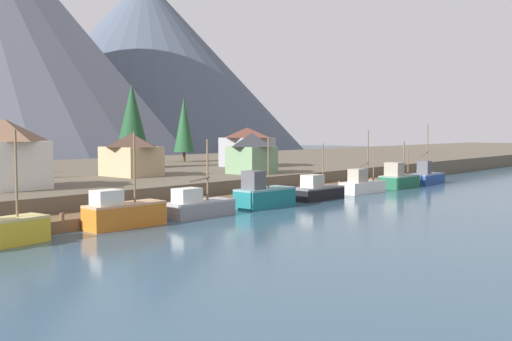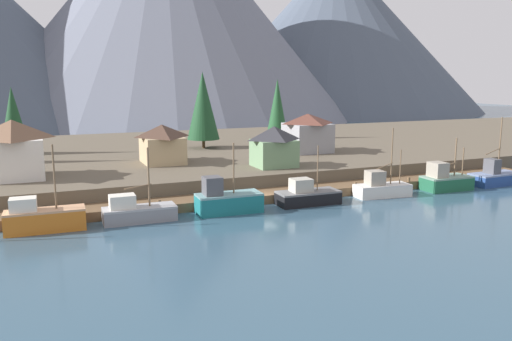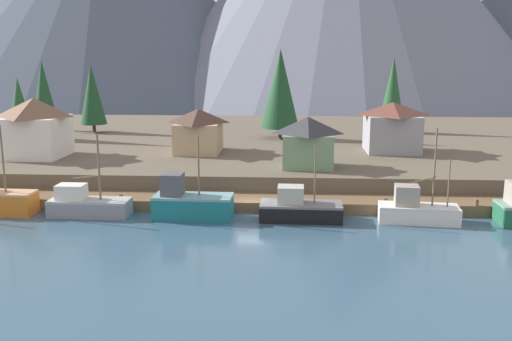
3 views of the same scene
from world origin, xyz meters
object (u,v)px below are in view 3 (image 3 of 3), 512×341
object	(u,v)px
fishing_boat_black	(299,209)
conifer_back_right	(44,96)
house_tan	(199,130)
conifer_mid_right	(280,89)
house_white	(35,127)
house_grey	(392,127)
fishing_boat_grey	(87,204)
fishing_boat_white	(416,210)
conifer_near_left	(19,99)
conifer_mid_left	(393,89)
house_green	(308,142)
conifer_back_left	(92,95)
fishing_boat_teal	(190,203)

from	to	relation	value
fishing_boat_black	conifer_back_right	distance (m)	45.75
conifer_back_right	house_tan	bearing A→B (deg)	-21.68
house_tan	conifer_mid_right	size ratio (longest dim) A/B	0.55
fishing_boat_black	house_white	xyz separation A→B (m)	(-30.16, 15.42, 4.97)
house_grey	conifer_back_right	world-z (taller)	conifer_back_right
house_white	fishing_boat_grey	bearing A→B (deg)	-53.46
fishing_boat_grey	conifer_mid_right	xyz separation A→B (m)	(16.67, 31.68, 8.49)
fishing_boat_white	conifer_back_right	xyz separation A→B (m)	(-44.85, 28.74, 7.43)
fishing_boat_grey	house_grey	world-z (taller)	house_grey
conifer_mid_right	fishing_boat_black	bearing A→B (deg)	-85.98
conifer_near_left	conifer_mid_right	xyz separation A→B (m)	(41.91, -8.31, 2.33)
conifer_mid_left	conifer_back_right	world-z (taller)	conifer_mid_left
conifer_mid_right	conifer_back_right	world-z (taller)	conifer_mid_right
house_green	conifer_back_left	size ratio (longest dim) A/B	0.53
fishing_boat_grey	conifer_near_left	world-z (taller)	conifer_near_left
house_green	conifer_mid_left	world-z (taller)	conifer_mid_left
conifer_mid_right	conifer_mid_left	bearing A→B (deg)	23.48
house_tan	fishing_boat_white	bearing A→B (deg)	-41.85
fishing_boat_teal	house_white	xyz separation A→B (m)	(-20.61, 15.38, 4.67)
fishing_boat_grey	fishing_boat_white	world-z (taller)	fishing_boat_white
conifer_mid_right	conifer_back_right	distance (m)	32.77
conifer_mid_right	conifer_back_left	bearing A→B (deg)	170.93
house_tan	conifer_mid_left	xyz separation A→B (m)	(26.54, 19.67, 3.83)
house_green	house_grey	size ratio (longest dim) A/B	0.81
house_white	conifer_back_right	world-z (taller)	conifer_back_right
conifer_near_left	conifer_mid_right	distance (m)	42.78
house_green	conifer_mid_left	bearing A→B (deg)	64.16
fishing_boat_grey	conifer_back_right	xyz separation A→B (m)	(-15.93, 28.47, 7.48)
fishing_boat_teal	house_green	distance (m)	15.74
conifer_back_right	house_grey	bearing A→B (deg)	-8.97
fishing_boat_grey	conifer_back_left	xyz separation A→B (m)	(-11.87, 36.24, 7.23)
fishing_boat_teal	fishing_boat_white	size ratio (longest dim) A/B	0.90
fishing_boat_grey	fishing_boat_teal	world-z (taller)	fishing_boat_teal
fishing_boat_grey	house_white	xyz separation A→B (m)	(-11.25, 15.19, 4.97)
fishing_boat_white	house_grey	world-z (taller)	house_grey
fishing_boat_white	house_grey	bearing A→B (deg)	91.36
fishing_boat_teal	house_grey	size ratio (longest dim) A/B	1.11
fishing_boat_teal	conifer_mid_left	world-z (taller)	conifer_mid_left
fishing_boat_white	conifer_back_left	xyz separation A→B (m)	(-40.80, 36.51, 7.18)
house_green	conifer_near_left	world-z (taller)	conifer_near_left
house_green	conifer_mid_right	distance (m)	21.54
fishing_boat_grey	conifer_back_right	world-z (taller)	conifer_back_right
fishing_boat_black	house_white	bearing A→B (deg)	154.22
conifer_back_left	fishing_boat_black	bearing A→B (deg)	-49.84
conifer_mid_right	conifer_near_left	bearing A→B (deg)	168.79
conifer_near_left	fishing_boat_black	bearing A→B (deg)	-42.34
conifer_mid_right	fishing_boat_white	bearing A→B (deg)	-69.01
house_white	house_tan	xyz separation A→B (m)	(18.28, 4.16, -0.79)
house_white	conifer_mid_right	size ratio (longest dim) A/B	0.57
fishing_boat_teal	fishing_boat_black	size ratio (longest dim) A/B	1.03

